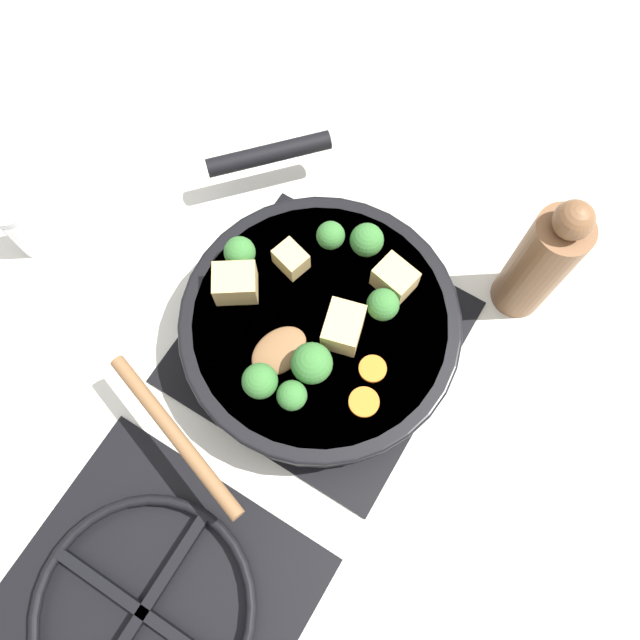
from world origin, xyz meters
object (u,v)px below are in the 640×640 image
Objects in this scene: wooden_spoon at (224,396)px; salt_shaker at (22,230)px; skillet_pan at (320,325)px; pepper_mill at (541,262)px.

salt_shaker is at bearing -7.94° from wooden_spoon.
skillet_pan is at bearing -107.03° from wooden_spoon.
pepper_mill is 0.64m from salt_shaker.
skillet_pan is at bearing 45.11° from pepper_mill.
skillet_pan is 4.62× the size of salt_shaker.
pepper_mill is (-0.18, -0.18, 0.04)m from skillet_pan.
wooden_spoon is 0.98× the size of pepper_mill.
salt_shaker is at bearing 12.01° from skillet_pan.
wooden_spoon is at bearing 54.68° from pepper_mill.
skillet_pan is 1.87× the size of wooden_spoon.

